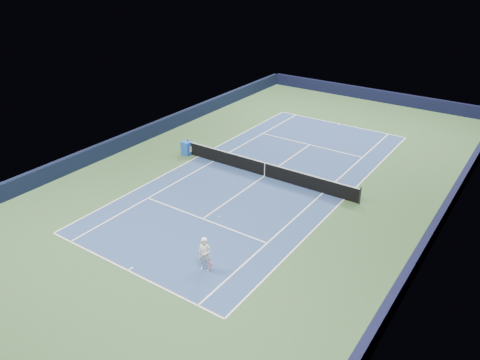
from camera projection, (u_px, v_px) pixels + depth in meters
The scene contains 19 objects.
ground at pixel (265, 176), 30.16m from camera, with size 40.00×40.00×0.00m, color #2F4F2B.
wall_far at pixel (374, 95), 44.51m from camera, with size 22.00×0.35×1.10m, color black.
wall_right at pixel (441, 218), 24.45m from camera, with size 0.35×40.00×1.10m, color black.
wall_left at pixel (143, 134), 35.39m from camera, with size 0.35×40.00×1.10m, color black.
court_surface at pixel (265, 176), 30.16m from camera, with size 10.97×23.77×0.01m, color navy.
baseline_far at pixel (340, 124), 38.91m from camera, with size 10.97×0.08×0.00m, color white.
baseline_near at pixel (128, 270), 21.41m from camera, with size 10.97×0.08×0.00m, color white.
sideline_doubles_right at pixel (344, 199), 27.39m from camera, with size 0.08×23.77×0.00m, color white.
sideline_doubles_left at pixel (198, 156), 32.93m from camera, with size 0.08×23.77×0.00m, color white.
sideline_singles_right at pixel (323, 193), 28.08m from camera, with size 0.08×23.77×0.00m, color white.
sideline_singles_left at pixel (214, 161), 32.24m from camera, with size 0.08×23.77×0.00m, color white.
service_line_far at pixel (310, 145), 34.87m from camera, with size 8.23×0.08×0.00m, color white.
service_line_near at pixel (203, 219), 25.45m from camera, with size 8.23×0.08×0.00m, color white.
center_service_line at pixel (265, 176), 30.16m from camera, with size 0.08×12.80×0.00m, color white.
center_mark_far at pixel (339, 124), 38.80m from camera, with size 0.08×0.30×0.00m, color white.
center_mark_near at pixel (130, 269), 21.52m from camera, with size 0.08×0.30×0.00m, color white.
tennis_net at pixel (265, 169), 29.94m from camera, with size 12.90×0.10×1.07m.
sponsor_cube at pixel (186, 148), 33.04m from camera, with size 0.63×0.55×0.98m.
tennis_player at pixel (205, 254), 21.10m from camera, with size 0.83×1.33×2.38m.
Camera 1 is at (14.00, -23.20, 13.35)m, focal length 35.00 mm.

